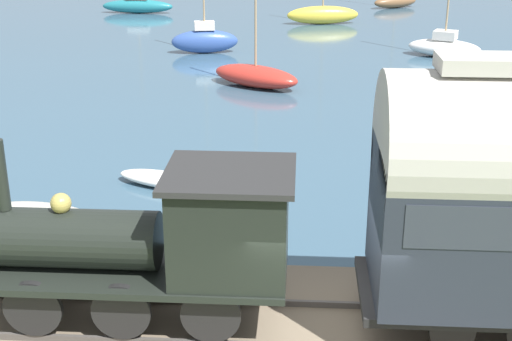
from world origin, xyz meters
TOP-DOWN VIEW (x-y plane):
  - harbor_water at (42.79, 0.00)m, footprint 80.00×80.00m
  - rail_embankment at (0.18, 0.00)m, footprint 4.63×56.00m
  - steam_locomotive at (0.18, 2.86)m, footprint 2.01×6.13m
  - sailboat_brown at (45.46, -6.63)m, footprint 3.01×3.91m
  - sailboat_yellow at (37.16, -0.89)m, footprint 2.02×4.92m
  - sailboat_white at (26.73, -6.96)m, footprint 2.96×4.10m
  - sailboat_blue at (26.90, 5.62)m, footprint 1.69×3.67m
  - sailboat_red at (19.57, 2.42)m, footprint 3.57×4.44m
  - sailboat_teal at (41.35, 12.48)m, footprint 1.25×5.23m
  - rowboat_near_shore at (7.68, 4.17)m, footprint 1.82×3.11m
  - rowboat_mid_harbor at (5.24, 6.95)m, footprint 1.07×2.71m

SIDE VIEW (x-z plane):
  - harbor_water at x=42.79m, z-range 0.00..0.01m
  - rail_embankment at x=0.18m, z-range -0.06..0.46m
  - rowboat_near_shore at x=7.68m, z-range 0.01..0.41m
  - rowboat_mid_harbor at x=5.24m, z-range 0.01..0.44m
  - sailboat_red at x=19.57m, z-range -2.85..3.85m
  - sailboat_brown at x=45.46m, z-range -3.84..4.92m
  - sailboat_white at x=26.73m, z-range -3.32..4.43m
  - sailboat_teal at x=41.35m, z-range -2.60..3.75m
  - sailboat_yellow at x=37.16m, z-range -3.01..4.28m
  - sailboat_blue at x=26.90m, z-range -2.62..4.04m
  - steam_locomotive at x=0.18m, z-range 0.46..3.75m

